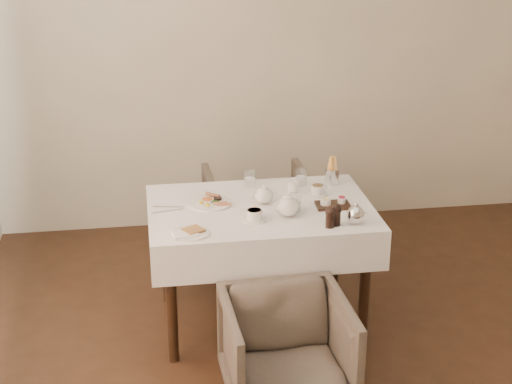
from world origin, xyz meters
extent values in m
plane|color=#BCB297|center=(0.00, 2.50, 1.45)|extent=(4.50, 0.00, 4.50)
cube|color=black|center=(-0.52, 0.96, 0.72)|extent=(1.20, 0.80, 0.04)
cube|color=white|center=(-0.52, 0.96, 0.64)|extent=(1.28, 0.88, 0.23)
cylinder|color=black|center=(-1.06, 1.30, 0.35)|extent=(0.06, 0.06, 0.70)
cylinder|color=black|center=(0.02, 1.30, 0.35)|extent=(0.06, 0.06, 0.70)
cylinder|color=black|center=(-1.06, 0.62, 0.35)|extent=(0.06, 0.06, 0.70)
cylinder|color=black|center=(0.02, 0.62, 0.35)|extent=(0.06, 0.06, 0.70)
imported|color=#4B4237|center=(-0.50, 0.17, 0.29)|extent=(0.64, 0.66, 0.58)
imported|color=#4B4237|center=(-0.40, 1.76, 0.33)|extent=(0.72, 0.74, 0.66)
cylinder|color=white|center=(-0.80, 1.05, 0.76)|extent=(0.26, 0.26, 0.01)
ellipsoid|color=#BB5821|center=(-0.81, 1.09, 0.77)|extent=(0.06, 0.06, 0.02)
cylinder|color=brown|center=(-0.77, 1.13, 0.78)|extent=(0.09, 0.08, 0.02)
cylinder|color=black|center=(-0.75, 1.08, 0.77)|extent=(0.05, 0.05, 0.01)
cube|color=maroon|center=(-0.73, 1.00, 0.77)|extent=(0.09, 0.04, 0.01)
ellipsoid|color=#264C19|center=(-0.77, 1.04, 0.77)|extent=(0.05, 0.04, 0.02)
cylinder|color=white|center=(-0.93, 0.65, 0.76)|extent=(0.20, 0.20, 0.01)
cube|color=#955B30|center=(-0.92, 0.66, 0.77)|extent=(0.13, 0.13, 0.01)
cube|color=white|center=(-0.97, 0.62, 0.77)|extent=(0.15, 0.12, 0.02)
cylinder|color=white|center=(-0.29, 1.15, 0.79)|extent=(0.08, 0.08, 0.07)
cylinder|color=white|center=(-0.58, 0.77, 0.76)|extent=(0.13, 0.13, 0.01)
cylinder|color=white|center=(-0.58, 0.77, 0.79)|extent=(0.10, 0.10, 0.06)
cylinder|color=#9E7A47|center=(-0.58, 0.77, 0.82)|extent=(0.08, 0.08, 0.00)
cylinder|color=white|center=(-0.15, 1.10, 0.76)|extent=(0.12, 0.12, 0.01)
cylinder|color=white|center=(-0.15, 1.10, 0.79)|extent=(0.09, 0.09, 0.05)
cylinder|color=#9E7A47|center=(-0.15, 1.10, 0.81)|extent=(0.07, 0.07, 0.00)
cylinder|color=silver|center=(-0.53, 1.29, 0.80)|extent=(0.09, 0.09, 0.09)
cylinder|color=silver|center=(-0.33, 0.87, 0.81)|extent=(0.09, 0.09, 0.10)
cylinder|color=silver|center=(-0.21, 1.26, 0.80)|extent=(0.09, 0.09, 0.10)
cube|color=black|center=(-0.10, 0.90, 0.76)|extent=(0.20, 0.14, 0.02)
cylinder|color=white|center=(-0.15, 0.90, 0.79)|extent=(0.06, 0.06, 0.03)
cylinder|color=maroon|center=(-0.05, 0.91, 0.79)|extent=(0.05, 0.05, 0.03)
cylinder|color=silver|center=(-0.02, 1.25, 0.81)|extent=(0.09, 0.09, 0.10)
cube|color=silver|center=(-1.04, 1.03, 0.76)|extent=(0.18, 0.05, 0.00)
cube|color=silver|center=(-1.04, 0.97, 0.76)|extent=(0.18, 0.05, 0.00)
camera|label=1|loc=(-1.16, -3.12, 2.49)|focal=55.00mm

